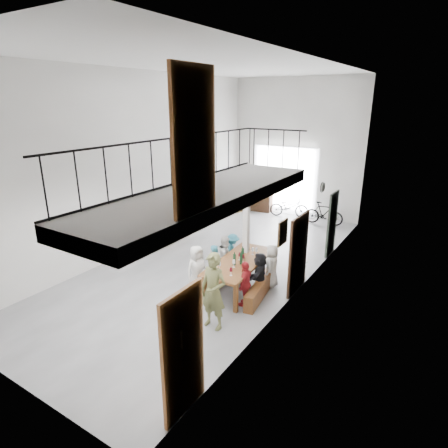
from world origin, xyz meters
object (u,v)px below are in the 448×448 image
Objects in this scene: host_standing at (213,291)px; oak_barrel at (236,200)px; tasting_table at (239,264)px; bicycle_near at (289,207)px; bench_inner at (217,277)px; serving_counter at (252,199)px; side_bench at (169,232)px.

oak_barrel is at bearing 119.43° from host_standing.
tasting_table is 1.59× the size of bicycle_near.
bench_inner is 2.04m from host_standing.
bicycle_near is (-1.40, 6.56, -0.30)m from tasting_table.
serving_counter is (-3.19, 6.68, -0.23)m from tasting_table.
host_standing reaches higher than side_bench.
side_bench is 0.88× the size of serving_counter.
host_standing is at bearing -62.73° from oak_barrel.
oak_barrel is (-3.04, 6.18, 0.26)m from bench_inner.
oak_barrel is at bearing 86.21° from side_bench.
tasting_table is 6.71m from bicycle_near.
tasting_table reaches higher than side_bench.
host_standing reaches higher than oak_barrel.
oak_barrel reaches higher than bench_inner.
serving_counter reaches higher than tasting_table.
tasting_table is at bearing -69.99° from serving_counter.
tasting_table is 7.40m from serving_counter.
host_standing is 1.08× the size of bicycle_near.
oak_barrel is 8.83m from host_standing.
tasting_table is at bearing 6.42° from bench_inner.
bicycle_near is (-1.78, 8.30, -0.43)m from host_standing.
serving_counter is at bearing 109.73° from bench_inner.
side_bench reaches higher than bench_inner.
side_bench is 5.70m from host_standing.
tasting_table is 0.79m from bench_inner.
bicycle_near is at bearing 11.52° from oak_barrel.
serving_counter is 1.15× the size of bicycle_near.
serving_counter reaches higher than bicycle_near.
side_bench is at bearing 149.79° from tasting_table.
bench_inner is at bearing -176.70° from tasting_table.
oak_barrel is at bearing -134.56° from serving_counter.
bicycle_near is at bearing 97.80° from tasting_table.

